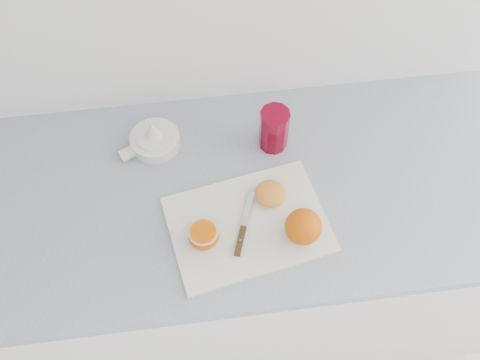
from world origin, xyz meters
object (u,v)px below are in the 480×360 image
Objects in this scene: citrus_juicer at (154,139)px; red_tumbler at (274,130)px; cutting_board at (248,224)px; counter at (222,260)px; half_orange at (204,235)px.

red_tumbler is at bearing -6.95° from citrus_juicer.
cutting_board is 0.26m from red_tumbler.
citrus_juicer is at bearing 132.91° from counter.
red_tumbler is at bearing 51.69° from half_orange.
cutting_board is at bearing -52.16° from citrus_juicer.
red_tumbler reaches higher than citrus_juicer.
counter is 0.47m from cutting_board.
counter is 0.51m from citrus_juicer.
red_tumbler reaches higher than half_orange.
counter is at bearing 119.24° from cutting_board.
half_orange reaches higher than counter.
half_orange is at bearing -128.31° from red_tumbler.
cutting_board is 2.29× the size of citrus_juicer.
cutting_board is at bearing -60.76° from counter.
citrus_juicer is 1.28× the size of red_tumbler.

